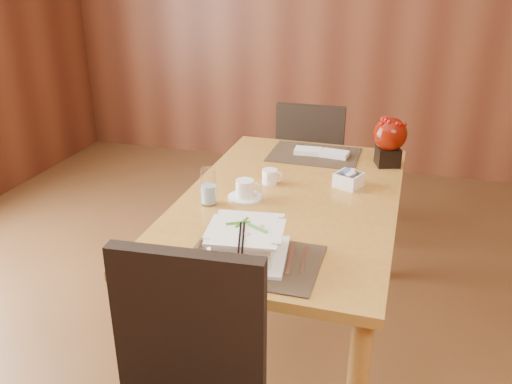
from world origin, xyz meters
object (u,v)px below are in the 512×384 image
(soup_setting, at_px, (246,243))
(berry_decor, at_px, (390,139))
(sugar_caddy, at_px, (349,180))
(bread_plate, at_px, (141,257))
(coffee_cup, at_px, (245,191))
(water_glass, at_px, (208,187))
(far_chair, at_px, (311,163))
(creamer_jug, at_px, (270,176))
(dining_table, at_px, (289,217))

(soup_setting, xyz_separation_m, berry_decor, (0.40, 1.04, 0.08))
(soup_setting, bearing_deg, berry_decor, 61.28)
(sugar_caddy, bearing_deg, bread_plate, -125.54)
(berry_decor, bearing_deg, coffee_cup, -133.80)
(water_glass, relative_size, far_chair, 0.17)
(water_glass, relative_size, bread_plate, 1.00)
(coffee_cup, height_order, creamer_jug, coffee_cup)
(soup_setting, bearing_deg, water_glass, 119.32)
(dining_table, relative_size, far_chair, 1.66)
(soup_setting, xyz_separation_m, creamer_jug, (-0.09, 0.65, -0.02))
(dining_table, distance_m, creamer_jug, 0.22)
(coffee_cup, relative_size, berry_decor, 0.61)
(dining_table, xyz_separation_m, coffee_cup, (-0.18, -0.07, 0.13))
(creamer_jug, bearing_deg, sugar_caddy, 11.49)
(creamer_jug, relative_size, bread_plate, 0.58)
(far_chair, bearing_deg, coffee_cup, 84.17)
(creamer_jug, xyz_separation_m, berry_decor, (0.49, 0.38, 0.10))
(soup_setting, relative_size, sugar_caddy, 2.93)
(creamer_jug, distance_m, berry_decor, 0.63)
(dining_table, height_order, coffee_cup, coffee_cup)
(soup_setting, distance_m, sugar_caddy, 0.76)
(coffee_cup, xyz_separation_m, sugar_caddy, (0.40, 0.25, -0.00))
(dining_table, bearing_deg, bread_plate, -120.00)
(sugar_caddy, height_order, far_chair, far_chair)
(berry_decor, relative_size, bread_plate, 1.54)
(soup_setting, bearing_deg, far_chair, 85.11)
(creamer_jug, height_order, sugar_caddy, creamer_jug)
(dining_table, xyz_separation_m, bread_plate, (-0.37, -0.64, 0.10))
(creamer_jug, xyz_separation_m, bread_plate, (-0.25, -0.77, -0.03))
(soup_setting, bearing_deg, coffee_cup, 100.34)
(creamer_jug, bearing_deg, bread_plate, -106.68)
(berry_decor, bearing_deg, far_chair, 130.61)
(coffee_cup, height_order, sugar_caddy, coffee_cup)
(berry_decor, xyz_separation_m, bread_plate, (-0.74, -1.15, -0.13))
(soup_setting, relative_size, creamer_jug, 3.45)
(berry_decor, bearing_deg, soup_setting, -111.14)
(coffee_cup, bearing_deg, creamer_jug, 73.18)
(far_chair, bearing_deg, creamer_jug, 86.89)
(sugar_caddy, relative_size, far_chair, 0.12)
(coffee_cup, distance_m, water_glass, 0.16)
(water_glass, distance_m, bread_plate, 0.49)
(coffee_cup, distance_m, bread_plate, 0.61)
(water_glass, height_order, berry_decor, berry_decor)
(sugar_caddy, distance_m, far_chair, 0.98)
(creamer_jug, height_order, far_chair, far_chair)
(dining_table, height_order, water_glass, water_glass)
(coffee_cup, distance_m, sugar_caddy, 0.48)
(creamer_jug, bearing_deg, dining_table, -44.14)
(water_glass, bearing_deg, soup_setting, -53.10)
(coffee_cup, xyz_separation_m, bread_plate, (-0.19, -0.58, -0.03))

